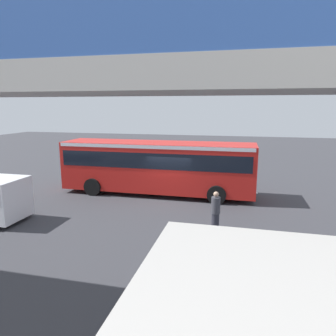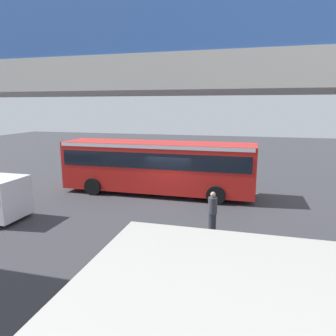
% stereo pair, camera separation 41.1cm
% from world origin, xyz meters
% --- Properties ---
extents(ground, '(80.00, 80.00, 0.00)m').
position_xyz_m(ground, '(0.00, 0.00, 0.00)').
color(ground, '#38383D').
extents(city_bus, '(11.54, 2.85, 3.15)m').
position_xyz_m(city_bus, '(1.00, -0.95, 1.88)').
color(city_bus, red).
rests_on(city_bus, ground).
extents(pedestrian, '(0.38, 0.38, 1.79)m').
position_xyz_m(pedestrian, '(-2.94, 4.24, 0.89)').
color(pedestrian, '#2D2D38').
rests_on(pedestrian, ground).
extents(traffic_sign, '(0.08, 0.60, 2.80)m').
position_xyz_m(traffic_sign, '(2.33, -3.86, 1.89)').
color(traffic_sign, slate).
rests_on(traffic_sign, ground).
extents(lane_dash_leftmost, '(2.00, 0.20, 0.01)m').
position_xyz_m(lane_dash_leftmost, '(-4.00, -2.44, 0.00)').
color(lane_dash_leftmost, silver).
rests_on(lane_dash_leftmost, ground).
extents(lane_dash_left, '(2.00, 0.20, 0.01)m').
position_xyz_m(lane_dash_left, '(0.00, -2.44, 0.00)').
color(lane_dash_left, silver).
rests_on(lane_dash_left, ground).
extents(lane_dash_centre, '(2.00, 0.20, 0.01)m').
position_xyz_m(lane_dash_centre, '(4.00, -2.44, 0.00)').
color(lane_dash_centre, silver).
rests_on(lane_dash_centre, ground).
extents(pedestrian_overpass, '(25.91, 2.60, 7.08)m').
position_xyz_m(pedestrian_overpass, '(0.00, 11.04, 5.25)').
color(pedestrian_overpass, '#B2ADA5').
rests_on(pedestrian_overpass, ground).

